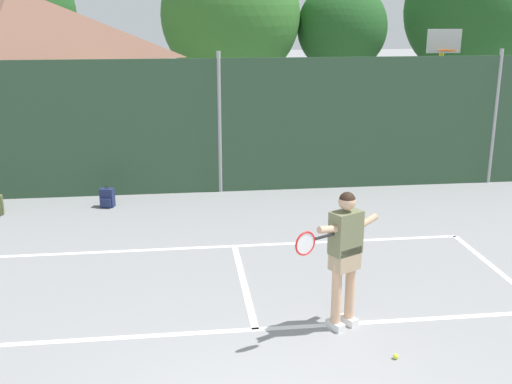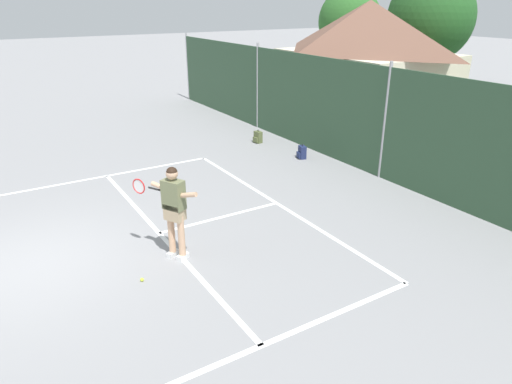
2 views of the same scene
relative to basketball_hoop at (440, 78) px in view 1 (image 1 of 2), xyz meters
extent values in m
cube|color=white|center=(-5.92, -5.44, -2.31)|extent=(8.20, 0.10, 0.01)
cube|color=white|center=(-5.92, -8.47, -2.31)|extent=(8.20, 0.10, 0.01)
cube|color=white|center=(-5.92, -6.98, -2.31)|extent=(0.10, 2.97, 0.01)
cube|color=#2D4C33|center=(-5.92, -1.94, -0.80)|extent=(26.00, 0.05, 3.02)
cylinder|color=#99999E|center=(-5.92, -1.94, -0.73)|extent=(0.09, 0.09, 3.17)
cylinder|color=#99999E|center=(0.58, -1.94, -0.73)|extent=(0.09, 0.09, 3.17)
cylinder|color=yellow|center=(0.00, 0.06, -0.79)|extent=(0.12, 0.12, 3.05)
cube|color=white|center=(0.00, -0.04, 0.94)|extent=(0.90, 0.06, 0.60)
torus|color=#D85919|center=(0.00, -0.31, 0.72)|extent=(0.48, 0.48, 0.02)
cube|color=beige|center=(-11.13, 2.28, -0.94)|extent=(6.04, 4.70, 2.74)
pyramid|color=brown|center=(-11.13, 2.28, 1.37)|extent=(6.53, 5.07, 1.88)
cylinder|color=brown|center=(-12.16, 7.04, -1.23)|extent=(0.36, 0.36, 2.17)
ellipsoid|color=#235623|center=(-12.16, 7.04, 1.55)|extent=(3.99, 3.59, 3.99)
cylinder|color=brown|center=(-4.88, 7.04, -1.44)|extent=(0.36, 0.36, 1.75)
ellipsoid|color=#38752D|center=(-4.88, 7.04, 1.52)|extent=(4.90, 4.41, 4.90)
cylinder|color=brown|center=(-0.83, 7.04, -1.31)|extent=(0.36, 0.36, 2.01)
ellipsoid|color=#235623|center=(-0.83, 7.04, 1.09)|extent=(3.27, 2.94, 3.27)
cylinder|color=brown|center=(4.00, 7.04, -1.37)|extent=(0.36, 0.36, 1.89)
ellipsoid|color=#235623|center=(4.00, 7.04, 1.67)|extent=(4.91, 4.42, 4.91)
cube|color=silver|center=(-4.67, -8.46, -2.26)|extent=(0.23, 0.29, 0.10)
cube|color=silver|center=(-4.88, -8.57, -2.26)|extent=(0.23, 0.29, 0.10)
cylinder|color=tan|center=(-4.67, -8.46, -1.80)|extent=(0.13, 0.13, 0.82)
cylinder|color=tan|center=(-4.88, -8.57, -1.80)|extent=(0.13, 0.13, 0.82)
cube|color=tan|center=(-4.77, -8.51, -1.33)|extent=(0.43, 0.38, 0.32)
cube|color=#6B704C|center=(-4.77, -8.51, -0.99)|extent=(0.47, 0.40, 0.56)
sphere|color=tan|center=(-4.77, -8.51, -0.58)|extent=(0.22, 0.22, 0.22)
sphere|color=black|center=(-4.77, -8.51, -0.56)|extent=(0.21, 0.21, 0.21)
cylinder|color=tan|center=(-4.94, -8.63, -0.89)|extent=(0.53, 0.34, 0.17)
cylinder|color=tan|center=(-4.53, -8.38, -0.94)|extent=(0.49, 0.32, 0.22)
cylinder|color=black|center=(-5.10, -8.75, -0.94)|extent=(0.28, 0.17, 0.04)
torus|color=red|center=(-5.39, -8.96, -0.94)|extent=(0.28, 0.16, 0.30)
cylinder|color=silver|center=(-5.39, -8.96, -0.94)|extent=(0.23, 0.13, 0.26)
sphere|color=#CCE033|center=(-4.34, -9.38, -2.28)|extent=(0.07, 0.07, 0.07)
cube|color=navy|center=(-8.39, -2.80, -2.11)|extent=(0.32, 0.25, 0.40)
cube|color=navy|center=(-8.42, -2.92, -2.19)|extent=(0.23, 0.12, 0.18)
torus|color=black|center=(-8.39, -2.80, -1.89)|extent=(0.09, 0.04, 0.09)
camera|label=1|loc=(-6.83, -15.77, 1.73)|focal=43.91mm
camera|label=2|loc=(2.66, -11.33, 2.31)|focal=32.52mm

